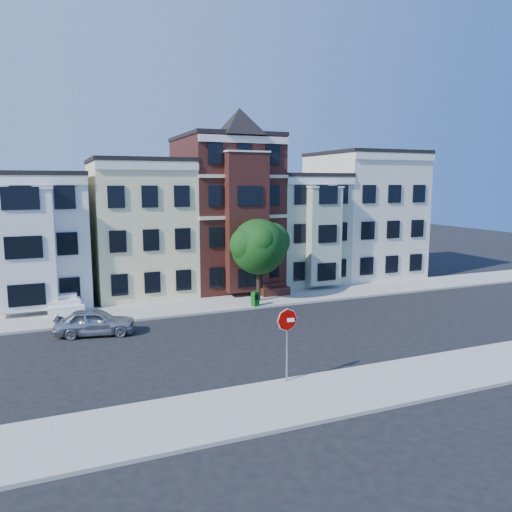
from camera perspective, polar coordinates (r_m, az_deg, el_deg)
name	(u,v)px	position (r m, az deg, el deg)	size (l,w,h in m)	color
ground	(308,332)	(29.27, 5.92, -8.63)	(120.00, 120.00, 0.00)	black
far_sidewalk	(255,301)	(36.23, -0.11, -5.13)	(60.00, 4.00, 0.15)	#9E9B93
near_sidewalk	(396,381)	(22.94, 15.73, -13.62)	(60.00, 4.00, 0.15)	#9E9B93
house_white	(27,240)	(39.32, -24.69, 1.72)	(8.00, 9.00, 9.00)	white
house_yellow	(140,229)	(39.75, -13.14, 3.06)	(7.00, 9.00, 10.00)	#F6ECA8
house_brown	(225,214)	(41.38, -3.55, 4.86)	(7.00, 9.00, 12.00)	#381712
house_green	(295,229)	(44.03, 4.50, 3.10)	(6.00, 9.00, 9.00)	#A3B399
house_cream	(363,216)	(47.53, 12.08, 4.54)	(8.00, 9.00, 11.00)	silver
street_tree	(259,250)	(35.32, 0.29, 0.64)	(6.24, 6.24, 7.26)	#154913
parked_car	(95,322)	(29.82, -17.91, -7.18)	(1.78, 4.42, 1.51)	#A9ABB2
newspaper_box	(255,299)	(34.31, -0.09, -4.91)	(0.45, 0.40, 1.00)	#0C5613
fire_hydrant	(57,321)	(31.92, -21.79, -6.90)	(0.22, 0.22, 0.61)	silver
stop_sign	(287,340)	(21.41, 3.55, -9.61)	(0.99, 0.14, 3.59)	#BD0300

